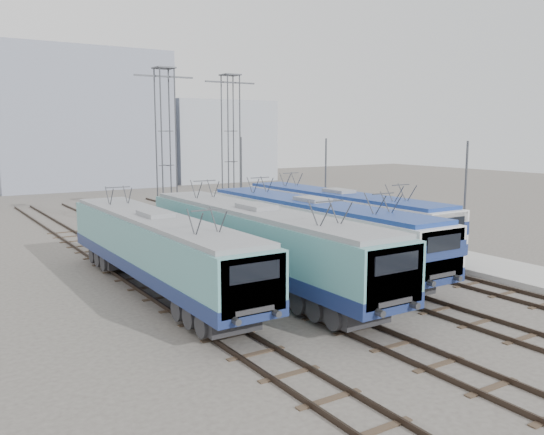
{
  "coord_description": "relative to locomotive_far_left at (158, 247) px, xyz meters",
  "views": [
    {
      "loc": [
        -16.33,
        -17.99,
        7.5
      ],
      "look_at": [
        -0.35,
        7.0,
        3.04
      ],
      "focal_mm": 38.0,
      "sensor_mm": 36.0,
      "label": 1
    }
  ],
  "objects": [
    {
      "name": "catenary_tower_east",
      "position": [
        13.25,
        17.26,
        4.43
      ],
      "size": [
        4.5,
        1.2,
        12.0
      ],
      "color": "#3F4247",
      "rests_on": "ground"
    },
    {
      "name": "building_east",
      "position": [
        30.75,
        55.26,
        3.78
      ],
      "size": [
        16.0,
        12.0,
        12.0
      ],
      "primitive_type": "cube",
      "color": "#969DA8",
      "rests_on": "ground"
    },
    {
      "name": "mast_mid",
      "position": [
        15.35,
        7.26,
        1.28
      ],
      "size": [
        0.12,
        0.12,
        7.0
      ],
      "primitive_type": "cylinder",
      "color": "#3F4247",
      "rests_on": "ground"
    },
    {
      "name": "locomotive_far_right",
      "position": [
        13.5,
        3.33,
        0.07
      ],
      "size": [
        2.84,
        17.93,
        3.37
      ],
      "color": "navy",
      "rests_on": "ground"
    },
    {
      "name": "mast_rear",
      "position": [
        15.35,
        19.26,
        1.28
      ],
      "size": [
        0.12,
        0.12,
        7.0
      ],
      "primitive_type": "cylinder",
      "color": "#3F4247",
      "rests_on": "ground"
    },
    {
      "name": "locomotive_center_right",
      "position": [
        9.0,
        0.07,
        0.11
      ],
      "size": [
        2.89,
        18.27,
        3.43
      ],
      "color": "navy",
      "rests_on": "ground"
    },
    {
      "name": "platform",
      "position": [
        16.95,
        1.26,
        -2.07
      ],
      "size": [
        4.0,
        70.0,
        0.3
      ],
      "primitive_type": "cube",
      "color": "#9E9E99",
      "rests_on": "ground"
    },
    {
      "name": "mast_front",
      "position": [
        15.35,
        -4.74,
        1.28
      ],
      "size": [
        0.12,
        0.12,
        7.0
      ],
      "primitive_type": "cylinder",
      "color": "#3F4247",
      "rests_on": "ground"
    },
    {
      "name": "locomotive_center_left",
      "position": [
        4.5,
        -1.56,
        0.11
      ],
      "size": [
        2.96,
        18.72,
        3.52
      ],
      "color": "navy",
      "rests_on": "ground"
    },
    {
      "name": "ground",
      "position": [
        6.75,
        -6.74,
        -2.22
      ],
      "size": [
        160.0,
        160.0,
        0.0
      ],
      "primitive_type": "plane",
      "color": "#514C47"
    },
    {
      "name": "building_center",
      "position": [
        10.75,
        55.26,
        6.78
      ],
      "size": [
        22.0,
        14.0,
        18.0
      ],
      "primitive_type": "cube",
      "color": "gray",
      "rests_on": "ground"
    },
    {
      "name": "catenary_tower_west",
      "position": [
        6.75,
        15.26,
        4.43
      ],
      "size": [
        4.5,
        1.2,
        12.0
      ],
      "color": "#3F4247",
      "rests_on": "ground"
    },
    {
      "name": "locomotive_far_left",
      "position": [
        0.0,
        0.0,
        0.0
      ],
      "size": [
        2.81,
        17.77,
        3.34
      ],
      "color": "navy",
      "rests_on": "ground"
    }
  ]
}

